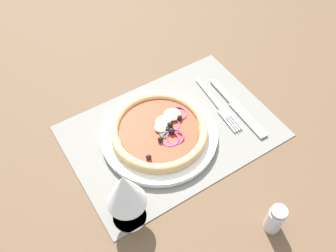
{
  "coord_description": "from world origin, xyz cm",
  "views": [
    {
      "loc": [
        27.42,
        41.76,
        66.25
      ],
      "look_at": [
        0.97,
        0.0,
        2.71
      ],
      "focal_mm": 39.95,
      "sensor_mm": 36.0,
      "label": 1
    }
  ],
  "objects_px": {
    "fork": "(219,107)",
    "wine_glass": "(125,192)",
    "knife": "(237,108)",
    "pepper_shaker": "(275,219)",
    "pizza": "(160,130)",
    "plate": "(159,135)"
  },
  "relations": [
    {
      "from": "plate",
      "to": "pizza",
      "type": "bearing_deg",
      "value": 173.96
    },
    {
      "from": "plate",
      "to": "pepper_shaker",
      "type": "xyz_separation_m",
      "value": [
        -0.07,
        0.28,
        0.02
      ]
    },
    {
      "from": "knife",
      "to": "plate",
      "type": "bearing_deg",
      "value": -95.66
    },
    {
      "from": "pepper_shaker",
      "to": "fork",
      "type": "bearing_deg",
      "value": -108.06
    },
    {
      "from": "pizza",
      "to": "fork",
      "type": "xyz_separation_m",
      "value": [
        -0.16,
        0.0,
        -0.02
      ]
    },
    {
      "from": "knife",
      "to": "pepper_shaker",
      "type": "distance_m",
      "value": 0.29
    },
    {
      "from": "fork",
      "to": "wine_glass",
      "type": "xyz_separation_m",
      "value": [
        0.31,
        0.13,
        0.09
      ]
    },
    {
      "from": "plate",
      "to": "pizza",
      "type": "relative_size",
      "value": 1.2
    },
    {
      "from": "pizza",
      "to": "plate",
      "type": "bearing_deg",
      "value": -6.04
    },
    {
      "from": "pepper_shaker",
      "to": "knife",
      "type": "bearing_deg",
      "value": -116.0
    },
    {
      "from": "fork",
      "to": "pepper_shaker",
      "type": "distance_m",
      "value": 0.3
    },
    {
      "from": "plate",
      "to": "wine_glass",
      "type": "xyz_separation_m",
      "value": [
        0.14,
        0.13,
        0.09
      ]
    },
    {
      "from": "plate",
      "to": "wine_glass",
      "type": "distance_m",
      "value": 0.21
    },
    {
      "from": "plate",
      "to": "knife",
      "type": "distance_m",
      "value": 0.2
    },
    {
      "from": "wine_glass",
      "to": "pepper_shaker",
      "type": "xyz_separation_m",
      "value": [
        -0.21,
        0.16,
        -0.07
      ]
    },
    {
      "from": "pizza",
      "to": "fork",
      "type": "height_order",
      "value": "pizza"
    },
    {
      "from": "wine_glass",
      "to": "pepper_shaker",
      "type": "height_order",
      "value": "wine_glass"
    },
    {
      "from": "pizza",
      "to": "knife",
      "type": "height_order",
      "value": "pizza"
    },
    {
      "from": "wine_glass",
      "to": "pizza",
      "type": "bearing_deg",
      "value": -138.92
    },
    {
      "from": "knife",
      "to": "wine_glass",
      "type": "distance_m",
      "value": 0.37
    },
    {
      "from": "pizza",
      "to": "knife",
      "type": "xyz_separation_m",
      "value": [
        -0.19,
        0.03,
        -0.02
      ]
    },
    {
      "from": "fork",
      "to": "knife",
      "type": "distance_m",
      "value": 0.04
    }
  ]
}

